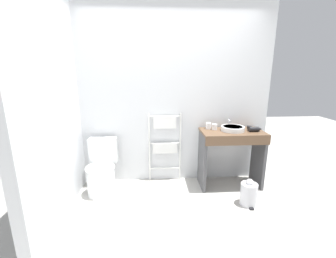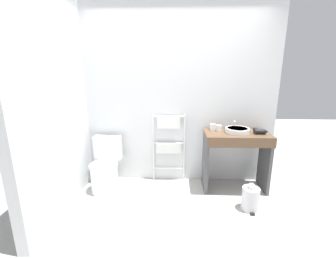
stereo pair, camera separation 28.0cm
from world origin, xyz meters
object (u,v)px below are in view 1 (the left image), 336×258
Objects in this scene: cup_near_edge at (215,127)px; hair_dryer at (254,129)px; cup_near_wall at (208,126)px; toilet at (102,172)px; sink_basin at (233,128)px; trash_bin at (249,193)px; towel_radiator at (165,138)px.

cup_near_edge is 0.47× the size of hair_dryer.
hair_dryer is (0.53, -0.13, -0.01)m from cup_near_edge.
cup_near_wall reaches higher than cup_near_edge.
toilet is 2.25× the size of sink_basin.
cup_near_wall is at bearing 120.85° from trash_bin.
towel_radiator is at bearing 173.41° from cup_near_wall.
towel_radiator is 1.29m from hair_dryer.
towel_radiator is 3.21× the size of sink_basin.
cup_near_wall is (-0.32, 0.12, 0.01)m from sink_basin.
toilet is 2.10× the size of trash_bin.
cup_near_wall is 0.51× the size of hair_dryer.
towel_radiator reaches higher than cup_near_wall.
towel_radiator is at bearing 168.32° from sink_basin.
towel_radiator is 12.60× the size of cup_near_edge.
sink_basin is at bearing -21.21° from cup_near_wall.
cup_near_edge is (-0.24, 0.07, 0.01)m from sink_basin.
cup_near_wall is 0.64m from hair_dryer.
trash_bin is (0.39, -0.66, -0.73)m from cup_near_wall.
cup_near_edge is at bearing 117.50° from trash_bin.
cup_near_edge reaches higher than trash_bin.
toilet is at bearing -174.51° from cup_near_edge.
cup_near_wall is 1.06m from trash_bin.
toilet is 1.73m from cup_near_edge.
toilet is 4.12× the size of hair_dryer.
sink_basin is 0.29m from hair_dryer.
cup_near_edge is 0.55m from hair_dryer.
cup_near_wall reaches higher than trash_bin.
cup_near_wall is (1.54, 0.21, 0.59)m from toilet.
towel_radiator reaches higher than cup_near_edge.
toilet is at bearing -162.72° from towel_radiator.
cup_near_wall reaches higher than toilet.
toilet is 8.13× the size of cup_near_wall.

